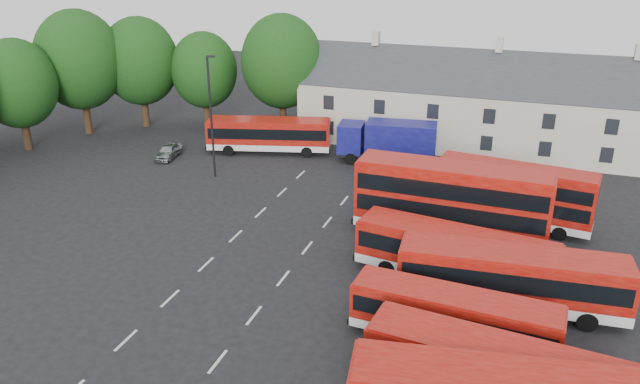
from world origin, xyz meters
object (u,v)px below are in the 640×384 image
Objects in this scene: box_truck at (388,140)px; silver_car at (168,151)px; lamppost at (211,114)px; bus_dd_south at (452,197)px.

silver_car is (-18.57, -5.14, -1.41)m from box_truck.
lamppost is at bearing -33.01° from silver_car.
bus_dd_south is 26.92m from silver_car.
bus_dd_south is at bearing -68.05° from box_truck.
box_truck is 2.34× the size of silver_car.
box_truck is at bearing 7.03° from silver_car.
bus_dd_south is 1.24× the size of lamppost.
bus_dd_south reaches higher than silver_car.
lamppost is (6.07, -2.77, 4.64)m from silver_car.
silver_car is at bearing 155.43° from lamppost.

